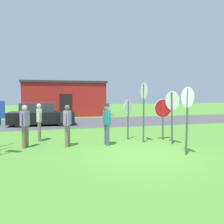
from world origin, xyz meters
TOP-DOWN VIEW (x-y plane):
  - ground_plane at (0.00, 0.00)m, footprint 80.00×80.00m
  - street_asphalt at (0.00, 10.25)m, footprint 60.00×6.40m
  - building_background at (-1.14, 17.17)m, footprint 7.73×5.38m
  - parked_car_on_street at (-3.34, 9.45)m, footprint 4.41×2.23m
  - stop_sign_tallest at (1.93, 1.29)m, footprint 0.25×0.80m
  - stop_sign_nearest at (1.49, -0.50)m, footprint 0.10×0.72m
  - stop_sign_center_cluster at (2.05, 2.32)m, footprint 0.88×0.12m
  - stop_sign_far_back at (0.52, 2.85)m, footprint 0.59×0.54m
  - stop_sign_rear_left at (0.95, 2.00)m, footprint 0.08×0.70m
  - person_in_blue at (-3.99, 2.27)m, footprint 0.37×0.50m
  - person_near_signs at (-2.38, 2.04)m, footprint 0.45×0.52m
  - person_on_left at (-0.77, 1.85)m, footprint 0.31×0.57m
  - person_holding_notes at (-3.44, 3.59)m, footprint 0.23×0.57m

SIDE VIEW (x-z plane):
  - ground_plane at x=0.00m, z-range 0.00..0.00m
  - street_asphalt at x=0.00m, z-range 0.00..0.01m
  - parked_car_on_street at x=-3.34m, z-range -0.07..1.44m
  - person_in_blue at x=-3.99m, z-range 0.11..1.80m
  - person_holding_notes at x=-3.44m, z-range 0.11..1.80m
  - person_near_signs at x=-2.38m, z-range 0.14..1.83m
  - person_on_left at x=-0.77m, z-range 0.12..1.85m
  - stop_sign_far_back at x=0.52m, z-range 0.34..2.22m
  - stop_sign_center_cluster at x=2.05m, z-range 0.34..2.25m
  - stop_sign_tallest at x=1.93m, z-range 0.42..2.68m
  - stop_sign_nearest at x=1.49m, z-range 0.43..2.80m
  - building_background at x=-1.14m, z-range 0.01..3.31m
  - stop_sign_rear_left at x=0.95m, z-range 0.45..3.06m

